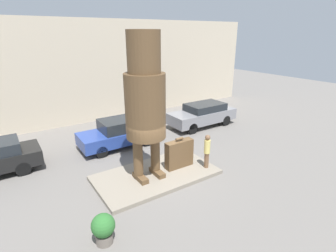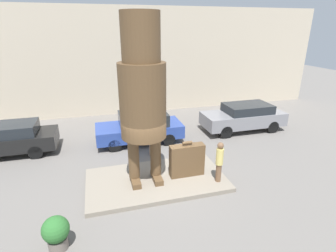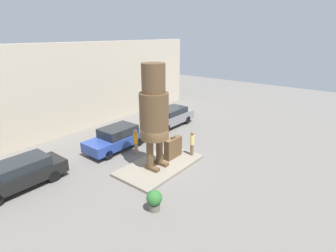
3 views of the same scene
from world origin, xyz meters
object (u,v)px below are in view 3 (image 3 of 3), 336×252
(parked_car_blue, at_px, (117,138))
(parked_car_grey, at_px, (170,117))
(planter_pot, at_px, (154,200))
(statue_figure, at_px, (154,109))
(tourist, at_px, (192,142))
(giant_suitcase, at_px, (173,148))
(parked_car_black, at_px, (19,174))
(worker_hivis, at_px, (136,141))

(parked_car_blue, relative_size, parked_car_grey, 0.93)
(planter_pot, bearing_deg, parked_car_grey, 34.54)
(parked_car_grey, bearing_deg, statue_figure, 31.44)
(tourist, relative_size, planter_pot, 1.60)
(giant_suitcase, bearing_deg, parked_car_black, 150.48)
(parked_car_black, relative_size, parked_car_blue, 1.05)
(statue_figure, height_order, tourist, statue_figure)
(giant_suitcase, distance_m, parked_car_black, 8.37)
(parked_car_grey, distance_m, worker_hivis, 5.91)
(parked_car_black, xyz_separation_m, parked_car_blue, (6.19, -0.19, 0.02))
(parked_car_black, xyz_separation_m, worker_hivis, (6.41, -1.78, 0.15))
(statue_figure, height_order, planter_pot, statue_figure)
(giant_suitcase, distance_m, planter_pot, 5.03)
(parked_car_black, distance_m, planter_pot, 7.09)
(parked_car_grey, bearing_deg, tourist, 51.05)
(tourist, distance_m, parked_car_black, 9.59)
(giant_suitcase, xyz_separation_m, worker_hivis, (-0.87, 2.34, 0.14))
(tourist, height_order, worker_hivis, tourist)
(tourist, height_order, parked_car_grey, tourist)
(parked_car_grey, bearing_deg, parked_car_blue, 0.61)
(worker_hivis, bearing_deg, statue_figure, -107.80)
(giant_suitcase, height_order, parked_car_grey, giant_suitcase)
(parked_car_grey, bearing_deg, parked_car_black, -0.62)
(tourist, distance_m, worker_hivis, 3.59)
(giant_suitcase, relative_size, parked_car_grey, 0.31)
(giant_suitcase, height_order, parked_car_black, giant_suitcase)
(statue_figure, bearing_deg, tourist, -17.39)
(giant_suitcase, relative_size, parked_car_black, 0.31)
(statue_figure, height_order, parked_car_black, statue_figure)
(parked_car_blue, height_order, parked_car_grey, parked_car_blue)
(statue_figure, relative_size, parked_car_black, 1.30)
(giant_suitcase, xyz_separation_m, tourist, (0.99, -0.73, 0.22))
(tourist, height_order, planter_pot, tourist)
(worker_hivis, bearing_deg, parked_car_blue, 98.10)
(statue_figure, relative_size, parked_car_grey, 1.27)
(parked_car_black, bearing_deg, statue_figure, 144.56)
(parked_car_blue, relative_size, planter_pot, 4.39)
(parked_car_blue, bearing_deg, giant_suitcase, 105.61)
(planter_pot, height_order, worker_hivis, worker_hivis)
(statue_figure, height_order, parked_car_blue, statue_figure)
(statue_figure, xyz_separation_m, tourist, (2.59, -0.81, -2.57))
(parked_car_black, distance_m, parked_car_blue, 6.19)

